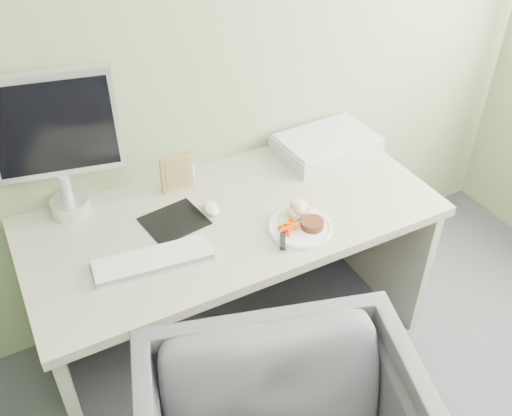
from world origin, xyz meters
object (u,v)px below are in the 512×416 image
scanner (326,145)px  plate (300,228)px  desk (234,248)px  monitor (53,138)px

scanner → plate: bearing=-135.5°
desk → plate: size_ratio=6.63×
scanner → monitor: size_ratio=0.75×
plate → monitor: 0.95m
desk → monitor: (-0.55, 0.32, 0.51)m
plate → scanner: bearing=47.0°
plate → scanner: size_ratio=0.56×
monitor → scanner: bearing=6.2°
scanner → monitor: 1.16m
desk → monitor: size_ratio=2.79×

